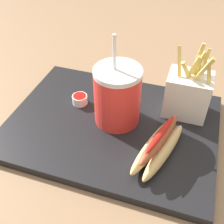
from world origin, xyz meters
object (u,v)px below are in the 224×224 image
at_px(soda_cup, 117,96).
at_px(ketchup_cup_1, 80,99).
at_px(hot_dog_1, 158,146).
at_px(fries_basket, 188,94).

xyz_separation_m(soda_cup, ketchup_cup_1, (0.10, -0.02, -0.05)).
relative_size(hot_dog_1, ketchup_cup_1, 4.81).
xyz_separation_m(soda_cup, fries_basket, (-0.14, -0.07, -0.01)).
bearing_deg(ketchup_cup_1, soda_cup, 166.14).
bearing_deg(hot_dog_1, soda_cup, -34.71).
distance_m(fries_basket, hot_dog_1, 0.15).
bearing_deg(hot_dog_1, fries_basket, -102.73).
bearing_deg(ketchup_cup_1, hot_dog_1, 154.53).
bearing_deg(fries_basket, hot_dog_1, 77.27).
bearing_deg(soda_cup, fries_basket, -152.96).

